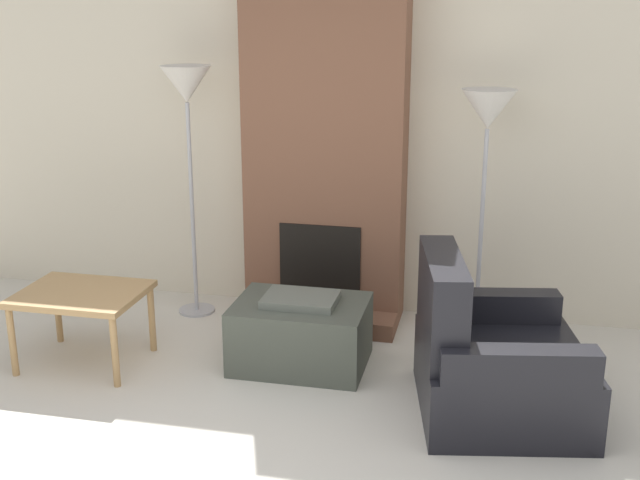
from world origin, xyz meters
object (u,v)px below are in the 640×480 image
(floor_lamp_left, at_px, (187,98))
(floor_lamp_right, at_px, (488,123))
(ottoman, at_px, (301,333))
(armchair, at_px, (487,366))
(side_table, at_px, (82,300))

(floor_lamp_left, xyz_separation_m, floor_lamp_right, (2.09, 0.00, -0.11))
(ottoman, bearing_deg, armchair, -17.14)
(side_table, height_order, floor_lamp_right, floor_lamp_right)
(side_table, distance_m, floor_lamp_right, 2.88)
(armchair, bearing_deg, ottoman, 62.26)
(armchair, xyz_separation_m, floor_lamp_left, (-2.19, 1.09, 1.34))
(floor_lamp_left, bearing_deg, ottoman, -35.99)
(side_table, distance_m, floor_lamp_left, 1.60)
(floor_lamp_right, bearing_deg, side_table, -157.79)
(armchair, height_order, floor_lamp_left, floor_lamp_left)
(side_table, relative_size, floor_lamp_left, 0.42)
(ottoman, height_order, floor_lamp_left, floor_lamp_left)
(side_table, height_order, floor_lamp_left, floor_lamp_left)
(ottoman, distance_m, side_table, 1.42)
(floor_lamp_left, height_order, floor_lamp_right, floor_lamp_left)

